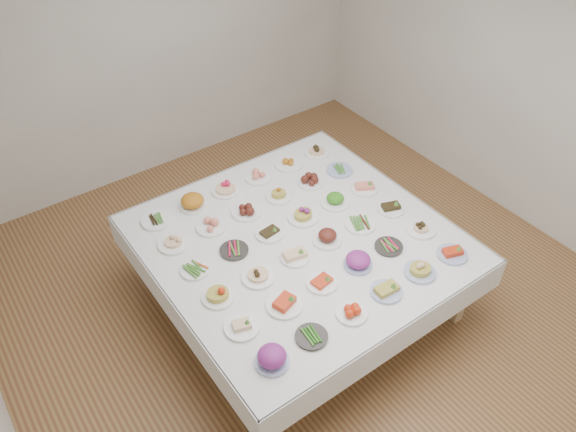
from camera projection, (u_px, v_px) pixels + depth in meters
room_envelope at (299, 113)px, 3.96m from camera, size 5.02×5.02×2.81m
display_table at (299, 243)px, 4.60m from camera, size 2.33×2.33×0.75m
dish_0 at (272, 356)px, 3.61m from camera, size 0.23×0.23×0.15m
dish_1 at (311, 336)px, 3.79m from camera, size 0.22×0.22×0.05m
dish_2 at (352, 310)px, 3.93m from camera, size 0.23×0.23×0.11m
dish_3 at (387, 289)px, 4.08m from camera, size 0.23×0.23×0.11m
dish_4 at (420, 268)px, 4.23m from camera, size 0.24×0.24×0.13m
dish_5 at (453, 252)px, 4.38m from camera, size 0.24×0.24×0.10m
dish_6 at (242, 325)px, 3.84m from camera, size 0.24×0.24×0.10m
dish_7 at (284, 301)px, 3.98m from camera, size 0.26×0.26×0.12m
dish_8 at (322, 281)px, 4.15m from camera, size 0.23×0.23×0.10m
dish_9 at (358, 260)px, 4.28m from camera, size 0.22×0.22×0.14m
dish_10 at (389, 246)px, 4.46m from camera, size 0.22×0.22×0.05m
dish_11 at (421, 227)px, 4.59m from camera, size 0.24×0.24×0.11m
dish_12 at (218, 292)px, 4.03m from camera, size 0.23×0.23×0.14m
dish_13 at (258, 272)px, 4.18m from camera, size 0.25×0.25×0.14m
dish_14 at (295, 254)px, 4.36m from camera, size 0.23×0.23×0.11m
dish_15 at (327, 235)px, 4.49m from camera, size 0.24×0.24×0.13m
dish_16 at (360, 223)px, 4.66m from camera, size 0.27×0.26×0.06m
dish_17 at (391, 206)px, 4.80m from camera, size 0.23×0.23×0.10m
dish_18 at (195, 269)px, 4.27m from camera, size 0.22×0.22×0.05m
dish_19 at (234, 249)px, 4.43m from camera, size 0.24×0.23×0.05m
dish_20 at (270, 231)px, 4.57m from camera, size 0.23×0.23×0.10m
dish_21 at (303, 212)px, 4.70m from camera, size 0.26×0.26×0.15m
dish_22 at (335, 197)px, 4.85m from camera, size 0.26×0.26×0.14m
dish_23 at (365, 186)px, 5.01m from camera, size 0.24×0.24×0.10m
dish_24 at (173, 240)px, 4.46m from camera, size 0.25×0.25×0.13m
dish_25 at (211, 223)px, 4.62m from camera, size 0.25×0.25×0.12m
dish_26 at (246, 208)px, 4.76m from camera, size 0.26×0.26×0.12m
dish_27 at (279, 193)px, 4.92m from camera, size 0.22×0.22×0.12m
dish_28 at (311, 180)px, 5.08m from camera, size 0.23×0.23×0.11m
dish_29 at (340, 170)px, 5.24m from camera, size 0.24×0.24×0.05m
dish_30 at (157, 220)px, 4.70m from camera, size 0.25×0.25×0.05m
dish_31 at (192, 201)px, 4.81m from camera, size 0.25×0.25×0.14m
dish_32 at (225, 186)px, 4.97m from camera, size 0.26×0.26×0.14m
dish_33 at (258, 174)px, 5.14m from camera, size 0.24×0.24×0.11m
dish_34 at (289, 162)px, 5.29m from camera, size 0.26×0.26×0.11m
dish_35 at (317, 148)px, 5.43m from camera, size 0.24×0.24×0.14m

